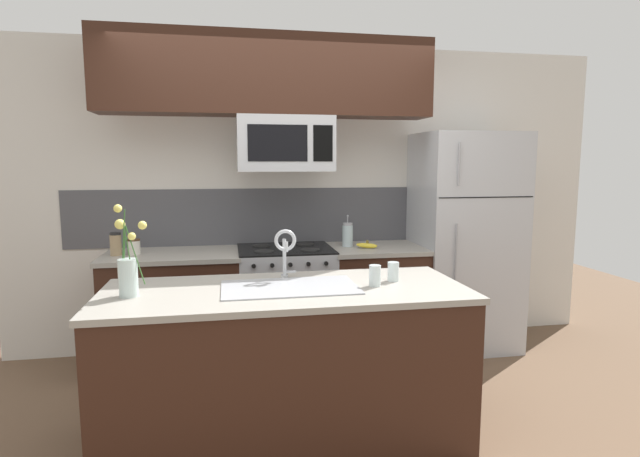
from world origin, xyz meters
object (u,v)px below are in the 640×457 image
Objects in this scene: sink_faucet at (285,247)px; french_press at (348,235)px; stove_range at (286,303)px; drinking_glass at (375,276)px; flower_vase at (128,272)px; microwave at (285,144)px; banana_bunch at (367,245)px; refrigerator at (464,241)px; storage_jar_tall at (116,244)px; storage_jar_medium at (134,247)px; spare_glass at (393,272)px.

french_press is at bearing 59.21° from sink_faucet.
drinking_glass reaches higher than stove_range.
flower_vase is at bearing -164.45° from sink_faucet.
microwave is 1.06m from banana_bunch.
french_press is at bearing 177.78° from refrigerator.
refrigerator is 6.07× the size of sink_faucet.
storage_jar_medium is at bearing 5.86° from storage_jar_tall.
microwave is at bearing 176.68° from banana_bunch.
microwave is 1.77m from refrigerator.
sink_faucet is at bearing -147.97° from refrigerator.
sink_faucet is (-0.79, -0.97, 0.18)m from banana_bunch.
storage_jar_medium is (-1.17, -0.01, 0.51)m from stove_range.
microwave reaches higher than drinking_glass.
storage_jar_medium is at bearing 139.94° from drinking_glass.
banana_bunch is 1.28m from drinking_glass.
storage_jar_tall reaches higher than drinking_glass.
stove_range is 7.65× the size of drinking_glass.
flower_vase is at bearing -138.56° from french_press.
microwave is at bearing 113.30° from spare_glass.
flower_vase is at bearing -75.60° from storage_jar_tall.
french_press is (-0.14, 0.12, 0.08)m from banana_bunch.
drinking_glass is at bearing -103.99° from banana_bunch.
storage_jar_medium is at bearing 144.65° from spare_glass.
spare_glass is at bearing -35.35° from storage_jar_medium.
storage_jar_medium is 0.25× the size of flower_vase.
flower_vase is (-0.98, -1.27, 0.58)m from stove_range.
banana_bunch is at bearing 36.33° from flower_vase.
spare_glass is (-0.17, -1.14, 0.03)m from banana_bunch.
drinking_glass is at bearing -1.13° from flower_vase.
microwave is 0.92m from french_press.
refrigerator reaches higher than flower_vase.
refrigerator is (1.57, 0.04, -0.83)m from microwave.
stove_range is at bearing 90.16° from microwave.
flower_vase is (-1.65, -1.21, 0.11)m from banana_bunch.
storage_jar_tall is 0.92× the size of banana_bunch.
sink_faucet is (-0.65, -1.09, 0.10)m from french_press.
french_press is at bearing 139.21° from banana_bunch.
drinking_glass reaches higher than banana_bunch.
banana_bunch is 0.62× the size of sink_faucet.
storage_jar_tall is at bearing 104.40° from flower_vase.
drinking_glass is at bearing -145.20° from spare_glass.
microwave is 2.79× the size of french_press.
spare_glass is at bearing -67.06° from stove_range.
sink_faucet is at bearing -96.67° from microwave.
sink_faucet is 2.52× the size of drinking_glass.
flower_vase reaches higher than storage_jar_tall.
french_press reaches higher than spare_glass.
microwave reaches higher than sink_faucet.
sink_faucet is at bearing -44.27° from storage_jar_medium.
storage_jar_tall is at bearing 146.92° from spare_glass.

